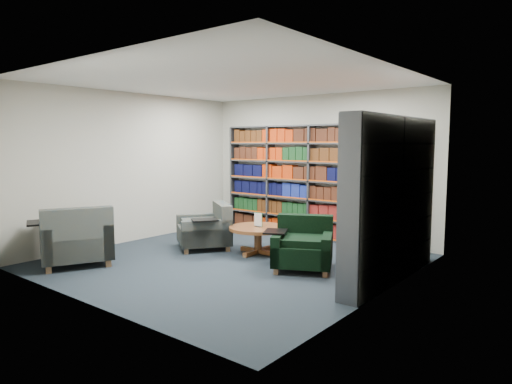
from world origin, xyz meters
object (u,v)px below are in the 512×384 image
Objects in this scene: chair_teal_left at (208,230)px; chair_green_right at (303,247)px; chair_teal_front at (76,241)px; coffee_table at (258,232)px.

chair_teal_left is 2.03m from chair_green_right.
chair_teal_front is (-0.78, -2.08, 0.05)m from chair_teal_left.
coffee_table is at bearing 12.80° from chair_teal_left.
chair_teal_left is at bearing -167.20° from coffee_table.
chair_teal_front is 1.39× the size of coffee_table.
coffee_table is at bearing 166.20° from chair_green_right.
chair_green_right is 1.10m from coffee_table.
chair_teal_front is at bearing -127.02° from coffee_table.
chair_teal_front is (-2.80, -2.03, 0.06)m from chair_green_right.
chair_teal_left is at bearing 69.50° from chair_teal_front.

